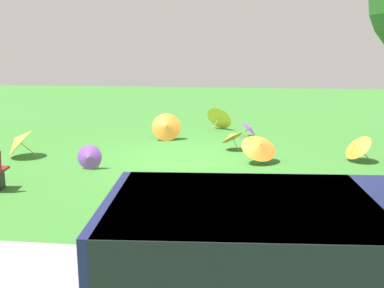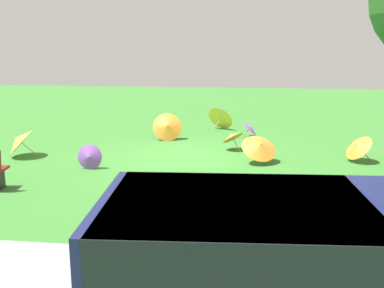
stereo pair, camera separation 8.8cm
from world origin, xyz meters
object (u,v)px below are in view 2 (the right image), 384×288
at_px(parasol_teal_0, 284,188).
at_px(parasol_purple_1, 250,128).
at_px(van_dark, 312,261).
at_px(parasol_yellow_2, 19,140).
at_px(parasol_orange_0, 232,136).
at_px(parasol_orange_2, 167,126).
at_px(parasol_purple_0, 89,157).
at_px(parasol_orange_3, 357,146).
at_px(parasol_orange_1, 260,146).
at_px(parasol_yellow_1, 221,117).

relative_size(parasol_teal_0, parasol_purple_1, 0.98).
bearing_deg(van_dark, parasol_yellow_2, -45.54).
xyz_separation_m(parasol_orange_0, parasol_orange_2, (2.11, -1.09, 0.04)).
bearing_deg(parasol_orange_0, parasol_purple_1, -105.60).
bearing_deg(parasol_purple_0, van_dark, 126.95).
bearing_deg(parasol_purple_1, parasol_orange_3, 134.06).
xyz_separation_m(parasol_orange_1, parasol_teal_0, (-0.41, 2.95, -0.13)).
bearing_deg(parasol_orange_2, van_dark, 108.48).
bearing_deg(parasol_purple_0, parasol_orange_0, -143.83).
bearing_deg(parasol_orange_1, parasol_orange_0, -61.76).
xyz_separation_m(parasol_orange_1, parasol_yellow_1, (1.27, -4.66, -0.01)).
bearing_deg(parasol_teal_0, parasol_orange_2, -58.99).
distance_m(parasol_purple_1, parasol_yellow_2, 7.16).
height_order(van_dark, parasol_purple_1, van_dark).
height_order(parasol_teal_0, parasol_yellow_2, parasol_yellow_2).
bearing_deg(parasol_yellow_2, parasol_yellow_1, -137.58).
distance_m(parasol_purple_0, parasol_purple_1, 5.92).
relative_size(parasol_orange_0, parasol_yellow_1, 0.77).
bearing_deg(parasol_purple_1, parasol_yellow_2, 28.72).
bearing_deg(van_dark, parasol_yellow_1, -82.20).
xyz_separation_m(parasol_orange_0, parasol_yellow_1, (0.51, -3.25, 0.03)).
bearing_deg(parasol_purple_0, parasol_orange_2, -110.05).
height_order(parasol_orange_2, parasol_teal_0, parasol_orange_2).
distance_m(parasol_orange_1, parasol_purple_0, 4.32).
relative_size(parasol_orange_2, parasol_teal_0, 1.58).
relative_size(parasol_orange_1, parasol_yellow_1, 1.04).
bearing_deg(parasol_orange_2, parasol_orange_0, 152.64).
bearing_deg(parasol_yellow_1, van_dark, 97.80).
bearing_deg(parasol_teal_0, van_dark, 89.05).
xyz_separation_m(van_dark, parasol_purple_1, (0.57, -10.42, -0.60)).
distance_m(parasol_orange_0, parasol_teal_0, 4.51).
xyz_separation_m(parasol_yellow_2, parasol_orange_3, (-9.04, -0.59, -0.05)).
distance_m(parasol_orange_2, parasol_teal_0, 6.36).
bearing_deg(parasol_orange_0, parasol_yellow_2, 14.92).
height_order(parasol_purple_0, parasol_orange_3, parasol_orange_3).
distance_m(parasol_orange_0, parasol_orange_3, 3.42).
distance_m(parasol_yellow_1, parasol_orange_3, 5.66).
height_order(parasol_purple_1, parasol_orange_3, parasol_orange_3).
height_order(parasol_orange_1, parasol_orange_3, parasol_orange_1).
distance_m(parasol_orange_2, parasol_yellow_2, 4.48).
bearing_deg(parasol_purple_1, parasol_orange_2, 17.22).
distance_m(parasol_orange_2, parasol_orange_3, 5.77).
distance_m(parasol_purple_0, parasol_yellow_1, 6.45).
distance_m(parasol_orange_1, parasol_orange_2, 3.80).
xyz_separation_m(parasol_orange_0, parasol_orange_1, (-0.76, 1.41, 0.04)).
relative_size(van_dark, parasol_purple_1, 7.15).
bearing_deg(parasol_orange_2, parasol_purple_1, -162.78).
distance_m(van_dark, parasol_orange_3, 7.89).
relative_size(parasol_teal_0, parasol_yellow_1, 0.58).
distance_m(parasol_orange_1, parasol_yellow_2, 6.50).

